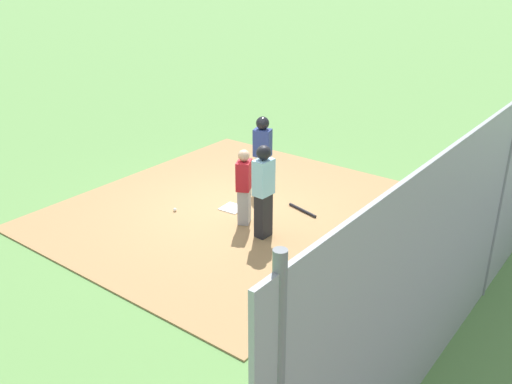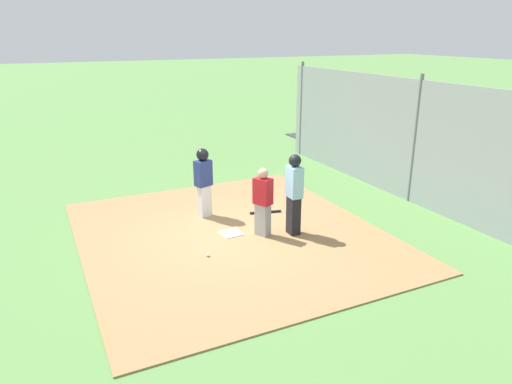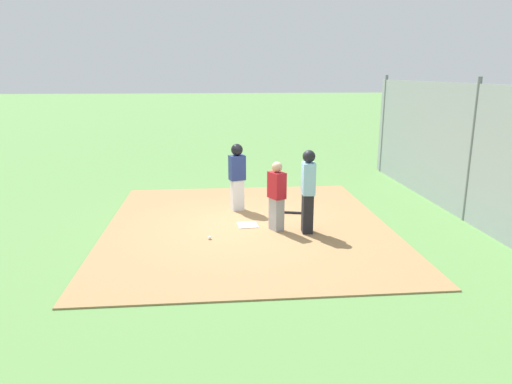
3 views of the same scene
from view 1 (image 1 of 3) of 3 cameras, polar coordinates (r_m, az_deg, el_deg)
The scene contains 9 objects.
ground_plane at distance 11.92m, azimuth -2.43°, elevation -1.82°, with size 140.00×140.00×0.00m, color #5B8947.
dirt_infield at distance 11.91m, azimuth -2.43°, elevation -1.75°, with size 7.20×6.40×0.03m, color #9E774C.
home_plate at distance 11.90m, azimuth -2.43°, elevation -1.64°, with size 0.44×0.44×0.02m, color white.
catcher at distance 10.97m, azimuth -1.23°, elevation 0.62°, with size 0.46×0.40×1.54m.
umpire at distance 10.37m, azimuth 0.77°, elevation 0.28°, with size 0.39×0.27×1.83m.
runner at distance 12.56m, azimuth 0.67°, elevation 4.52°, with size 0.36×0.44×1.70m.
baseball_bat at distance 11.79m, azimuth 4.75°, elevation -1.86°, with size 0.06×0.06×0.79m, color black.
baseball at distance 11.87m, azimuth -8.27°, elevation -1.80°, with size 0.07×0.07×0.07m, color white.
backstop_fence at distance 9.11m, azimuth 23.47°, elevation -1.06°, with size 12.00×0.10×3.35m.
Camera 1 is at (-8.23, -6.96, 5.08)m, focal length 39.25 mm.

